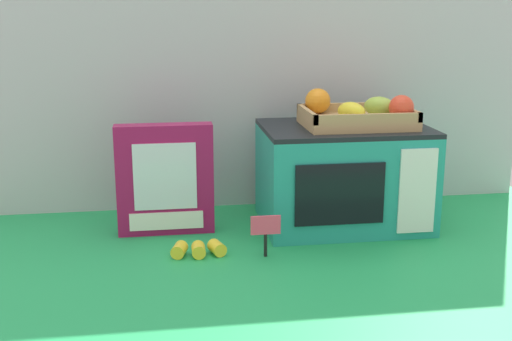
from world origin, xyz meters
The scene contains 7 objects.
ground_plane centered at (0.00, 0.00, 0.00)m, with size 1.70×1.70×0.00m, color #219E54.
display_back_panel centered at (0.00, 0.21, 0.39)m, with size 1.61×0.03×0.77m, color #B7BABF.
toy_microwave centered at (0.21, -0.01, 0.13)m, with size 0.43×0.30×0.27m.
food_groups_crate centered at (0.24, -0.02, 0.30)m, with size 0.27×0.21×0.09m.
cookie_set_box centered at (-0.26, -0.01, 0.14)m, with size 0.24×0.05×0.28m.
price_sign centered at (-0.03, -0.21, 0.07)m, with size 0.07×0.01×0.10m.
loose_toy_banana centered at (-0.19, -0.18, 0.02)m, with size 0.13×0.06×0.03m.
Camera 1 is at (-0.27, -1.63, 0.57)m, focal length 46.14 mm.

